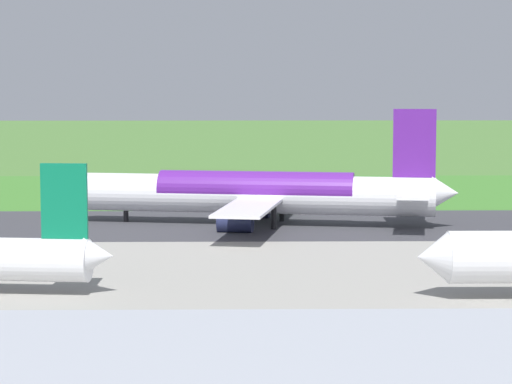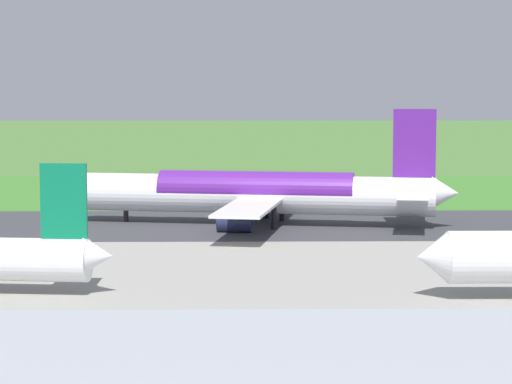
{
  "view_description": "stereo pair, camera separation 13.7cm",
  "coord_description": "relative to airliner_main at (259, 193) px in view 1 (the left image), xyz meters",
  "views": [
    {
      "loc": [
        -2.21,
        141.92,
        19.2
      ],
      "look_at": [
        -4.59,
        0.0,
        4.5
      ],
      "focal_mm": 74.09,
      "sensor_mm": 36.0,
      "label": 1
    },
    {
      "loc": [
        -2.34,
        141.92,
        19.2
      ],
      "look_at": [
        -4.59,
        0.0,
        4.5
      ],
      "focal_mm": 74.09,
      "sensor_mm": 36.0,
      "label": 2
    }
  ],
  "objects": [
    {
      "name": "runway_asphalt",
      "position": [
        4.97,
        -0.07,
        -4.32
      ],
      "size": [
        600.0,
        30.95,
        0.06
      ],
      "primitive_type": "cube",
      "color": "#38383D",
      "rests_on": "ground"
    },
    {
      "name": "ground_plane",
      "position": [
        4.97,
        -0.07,
        -4.35
      ],
      "size": [
        800.0,
        800.0,
        0.0
      ],
      "primitive_type": "plane",
      "color": "#477233"
    },
    {
      "name": "grass_verge_foreground",
      "position": [
        4.97,
        -35.76,
        -4.33
      ],
      "size": [
        600.0,
        80.0,
        0.04
      ],
      "primitive_type": "cube",
      "color": "#3C782B",
      "rests_on": "ground"
    },
    {
      "name": "traffic_cone_orange",
      "position": [
        9.19,
        -37.3,
        -4.08
      ],
      "size": [
        0.4,
        0.4,
        0.55
      ],
      "primitive_type": "cone",
      "color": "orange",
      "rests_on": "ground"
    },
    {
      "name": "apron_concrete",
      "position": [
        4.97,
        47.7,
        -4.33
      ],
      "size": [
        440.0,
        110.0,
        0.05
      ],
      "primitive_type": "cube",
      "color": "gray",
      "rests_on": "ground"
    },
    {
      "name": "no_stopping_sign",
      "position": [
        4.09,
        -36.18,
        -2.59
      ],
      "size": [
        0.6,
        0.1,
        2.99
      ],
      "color": "slate",
      "rests_on": "ground"
    },
    {
      "name": "airliner_main",
      "position": [
        0.0,
        0.0,
        0.0
      ],
      "size": [
        53.93,
        44.37,
        15.88
      ],
      "color": "white",
      "rests_on": "ground"
    }
  ]
}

